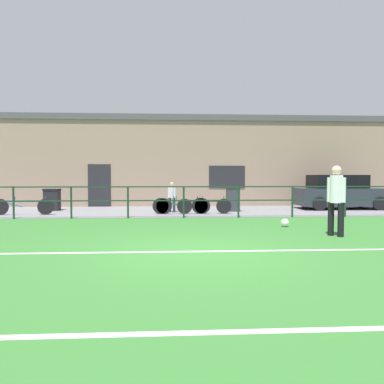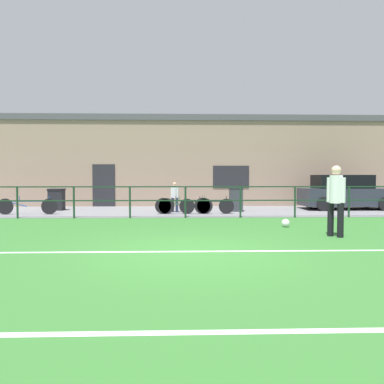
{
  "view_description": "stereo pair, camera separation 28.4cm",
  "coord_description": "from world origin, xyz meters",
  "views": [
    {
      "loc": [
        -0.45,
        -7.22,
        1.5
      ],
      "look_at": [
        0.16,
        3.58,
        1.04
      ],
      "focal_mm": 34.33,
      "sensor_mm": 36.0,
      "label": 1
    },
    {
      "loc": [
        -0.17,
        -7.23,
        1.5
      ],
      "look_at": [
        0.16,
        3.58,
        1.04
      ],
      "focal_mm": 34.33,
      "sensor_mm": 36.0,
      "label": 2
    }
  ],
  "objects": [
    {
      "name": "bicycle_parked_2",
      "position": [
        0.85,
        7.2,
        0.34
      ],
      "size": [
        2.17,
        0.04,
        0.71
      ],
      "color": "black",
      "rests_on": "pavement_strip"
    },
    {
      "name": "soccer_ball_match",
      "position": [
        2.94,
        3.49,
        0.12
      ],
      "size": [
        0.24,
        0.24,
        0.24
      ],
      "primitive_type": "sphere",
      "color": "white",
      "rests_on": "ground"
    },
    {
      "name": "ground",
      "position": [
        0.0,
        0.0,
        -0.02
      ],
      "size": [
        60.0,
        44.0,
        0.04
      ],
      "primitive_type": "cube",
      "color": "#33702D"
    },
    {
      "name": "bicycle_parked_0",
      "position": [
        -0.1,
        7.2,
        0.35
      ],
      "size": [
        2.18,
        0.04,
        0.73
      ],
      "color": "black",
      "rests_on": "pavement_strip"
    },
    {
      "name": "bicycle_parked_4",
      "position": [
        0.02,
        7.2,
        0.35
      ],
      "size": [
        2.14,
        0.04,
        0.73
      ],
      "color": "black",
      "rests_on": "pavement_strip"
    },
    {
      "name": "field_line_touchline",
      "position": [
        0.0,
        0.02,
        0.0
      ],
      "size": [
        36.0,
        0.11,
        0.0
      ],
      "primitive_type": "cube",
      "color": "white",
      "rests_on": "ground"
    },
    {
      "name": "perimeter_fence",
      "position": [
        0.0,
        6.0,
        0.75
      ],
      "size": [
        36.07,
        0.07,
        1.15
      ],
      "color": "#193823",
      "rests_on": "ground"
    },
    {
      "name": "parked_car_red",
      "position": [
        7.25,
        9.1,
        0.75
      ],
      "size": [
        3.96,
        1.81,
        1.55
      ],
      "color": "#282D38",
      "rests_on": "pavement_strip"
    },
    {
      "name": "trash_bin_1",
      "position": [
        -5.62,
        8.99,
        0.5
      ],
      "size": [
        0.64,
        0.55,
        0.95
      ],
      "color": "black",
      "rests_on": "pavement_strip"
    },
    {
      "name": "player_striker",
      "position": [
        3.67,
        1.72,
        1.0
      ],
      "size": [
        0.34,
        0.41,
        1.77
      ],
      "rotation": [
        0.0,
        0.0,
        5.37
      ],
      "color": "black",
      "rests_on": "ground"
    },
    {
      "name": "clubhouse_facade",
      "position": [
        -0.0,
        12.2,
        2.3
      ],
      "size": [
        28.0,
        2.56,
        4.57
      ],
      "color": "gray",
      "rests_on": "ground"
    },
    {
      "name": "spectator_child",
      "position": [
        -0.42,
        7.97,
        0.73
      ],
      "size": [
        0.33,
        0.22,
        1.25
      ],
      "rotation": [
        0.0,
        0.0,
        2.81
      ],
      "color": "#232D4C",
      "rests_on": "pavement_strip"
    },
    {
      "name": "field_line_hash",
      "position": [
        0.0,
        -3.78,
        0.0
      ],
      "size": [
        36.0,
        0.11,
        0.0
      ],
      "primitive_type": "cube",
      "color": "white",
      "rests_on": "ground"
    },
    {
      "name": "pavement_strip",
      "position": [
        0.0,
        8.5,
        0.01
      ],
      "size": [
        48.0,
        5.0,
        0.02
      ],
      "primitive_type": "cube",
      "color": "slate",
      "rests_on": "ground"
    },
    {
      "name": "trash_bin_0",
      "position": [
        2.17,
        8.23,
        0.55
      ],
      "size": [
        0.56,
        0.48,
        1.05
      ],
      "color": "#33383D",
      "rests_on": "pavement_strip"
    },
    {
      "name": "bicycle_parked_1",
      "position": [
        -6.16,
        7.2,
        0.35
      ],
      "size": [
        2.32,
        0.04,
        0.72
      ],
      "color": "black",
      "rests_on": "pavement_strip"
    }
  ]
}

